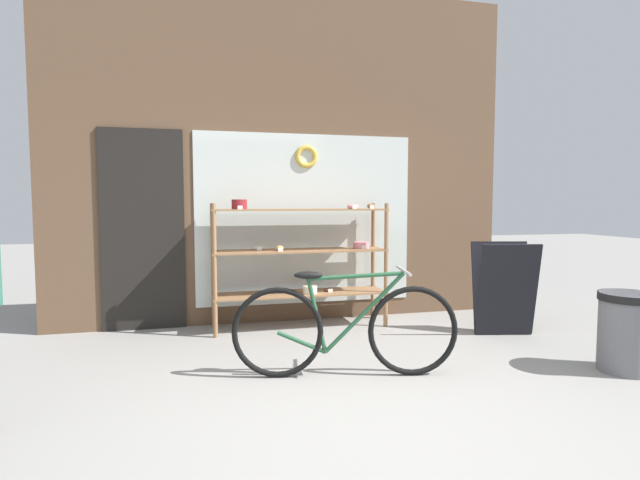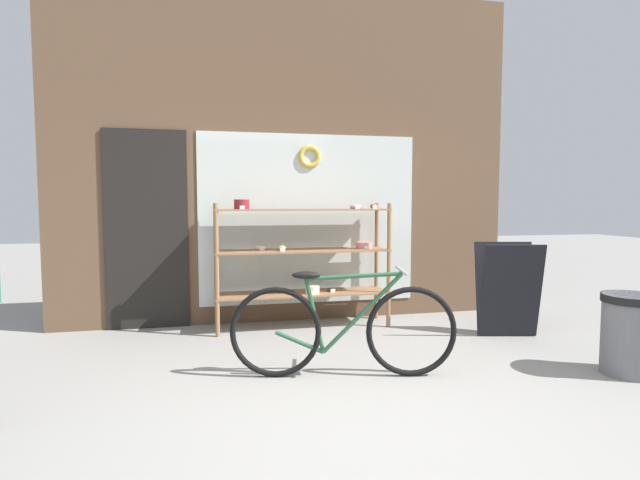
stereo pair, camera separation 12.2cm
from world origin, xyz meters
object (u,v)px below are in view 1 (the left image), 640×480
object	(u,v)px
display_case	(301,252)
bicycle	(345,329)
sandwich_board	(504,289)
trash_bin	(627,329)

from	to	relation	value
display_case	bicycle	distance (m)	1.64
display_case	sandwich_board	bearing A→B (deg)	-23.05
bicycle	sandwich_board	bearing A→B (deg)	33.28
sandwich_board	trash_bin	world-z (taller)	sandwich_board
trash_bin	bicycle	bearing A→B (deg)	168.69
bicycle	trash_bin	world-z (taller)	bicycle
bicycle	sandwich_board	distance (m)	2.06
sandwich_board	bicycle	bearing A→B (deg)	-145.49
sandwich_board	display_case	bearing A→B (deg)	169.84
bicycle	trash_bin	xyz separation A→B (m)	(2.20, -0.44, -0.03)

